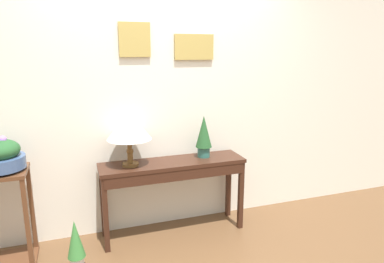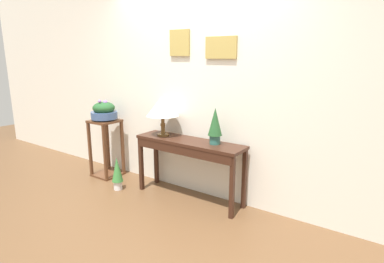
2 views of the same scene
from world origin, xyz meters
name	(u,v)px [view 1 (image 1 of 2)]	position (x,y,z in m)	size (l,w,h in m)	color
back_wall_with_art	(159,86)	(0.00, 1.30, 1.40)	(9.00, 0.13, 2.80)	silver
console_table	(174,173)	(0.05, 1.01, 0.62)	(1.36, 0.35, 0.72)	#381E14
table_lamp	(129,127)	(-0.34, 1.04, 1.08)	(0.39, 0.39, 0.48)	brown
potted_plant_on_console	(204,135)	(0.38, 1.07, 0.94)	(0.16, 0.16, 0.41)	#2D665B
pedestal_stand_left	(8,218)	(-1.35, 0.98, 0.41)	(0.36, 0.36, 0.81)	#56331E
planter_bowl_wide	(0,156)	(-1.35, 0.98, 0.93)	(0.36, 0.36, 0.29)	#3D5684
potted_plant_floor	(76,243)	(-0.85, 0.72, 0.23)	(0.14, 0.14, 0.43)	silver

